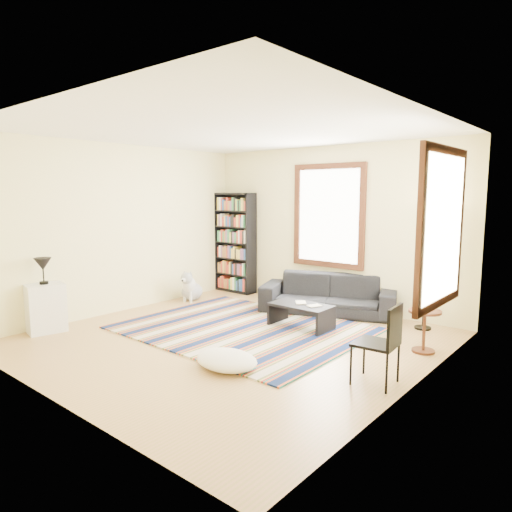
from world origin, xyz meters
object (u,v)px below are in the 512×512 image
Objects in this scene: sofa at (328,294)px; coffee_table at (301,316)px; bookshelf at (235,243)px; white_cabinet at (46,308)px; floor_lamp at (426,267)px; dog at (192,286)px; folding_chair at (375,344)px; floor_cushion at (227,360)px; side_table at (424,331)px.

sofa reaches higher than coffee_table.
white_cabinet is (-0.22, -3.80, -0.65)m from bookshelf.
floor_lamp is (3.91, -0.17, -0.07)m from bookshelf.
dog is at bearing -166.67° from floor_lamp.
sofa is 2.56× the size of folding_chair.
floor_lamp is (1.17, 2.97, 0.83)m from floor_cushion.
sofa is 1.10× the size of bookshelf.
floor_lamp reaches higher than white_cabinet.
floor_lamp is at bearing 68.55° from floor_cushion.
floor_cushion is at bearing -127.70° from side_table.
folding_chair is at bearing -82.17° from floor_lamp.
floor_lamp is 2.66× the size of white_cabinet.
white_cabinet reaches higher than side_table.
floor_lamp reaches higher than coffee_table.
floor_lamp is 4.15m from dog.
dog is (-4.35, 0.05, 0.01)m from side_table.
floor_cushion is (0.24, -1.86, -0.08)m from coffee_table.
side_table is at bearing -46.67° from sofa.
bookshelf is at bearing 145.14° from folding_chair.
bookshelf reaches higher than coffee_table.
bookshelf is 2.22× the size of coffee_table.
side_table reaches higher than floor_cushion.
side_table is at bearing -15.20° from bookshelf.
floor_cushion is at bearing -159.69° from folding_chair.
bookshelf is at bearing 68.22° from dog.
sofa is 1.18× the size of floor_lamp.
bookshelf is at bearing 151.65° from sofa.
white_cabinet reaches higher than sofa.
dog is (-2.82, 2.03, 0.18)m from floor_cushion.
floor_lamp reaches higher than dog.
folding_chair is at bearing 25.05° from floor_cushion.
coffee_table reaches higher than floor_cushion.
coffee_table is (0.15, -1.02, -0.14)m from sofa.
floor_lamp is at bearing 110.13° from side_table.
coffee_table is 3.71m from white_cabinet.
sofa is at bearing -176.33° from floor_lamp.
white_cabinet is at bearing -167.59° from floor_cushion.
sofa is at bearing 1.23° from dog.
floor_cushion is at bearing -53.73° from dog.
floor_lamp reaches higher than folding_chair.
white_cabinet is at bearing -137.35° from coffee_table.
floor_lamp is at bearing -2.49° from bookshelf.
floor_cushion is 0.42× the size of floor_lamp.
folding_chair is (1.48, 0.69, 0.33)m from floor_cushion.
dog is (-3.99, -0.94, -0.65)m from floor_lamp.
folding_chair is at bearing -30.12° from bookshelf.
floor_lamp reaches higher than floor_cushion.
folding_chair is at bearing -92.22° from side_table.
folding_chair is 4.65m from white_cabinet.
floor_lamp reaches higher than sofa.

